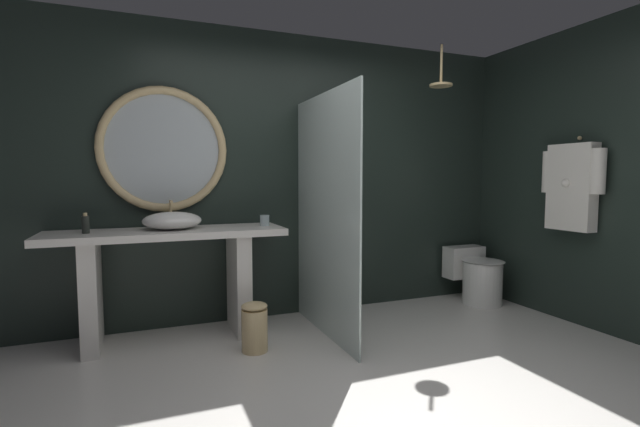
{
  "coord_description": "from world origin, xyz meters",
  "views": [
    {
      "loc": [
        -1.24,
        -2.14,
        1.29
      ],
      "look_at": [
        0.0,
        0.97,
        1.02
      ],
      "focal_mm": 25.21,
      "sensor_mm": 36.0,
      "label": 1
    }
  ],
  "objects_px": {
    "soap_dispenser": "(86,224)",
    "hanging_bathrobe": "(572,184)",
    "rain_shower_head": "(441,81)",
    "waste_bin": "(255,327)",
    "toilet": "(477,276)",
    "round_wall_mirror": "(164,149)",
    "tumbler_cup": "(265,220)",
    "vessel_sink": "(172,221)"
  },
  "relations": [
    {
      "from": "hanging_bathrobe",
      "to": "soap_dispenser",
      "type": "bearing_deg",
      "value": 166.97
    },
    {
      "from": "vessel_sink",
      "to": "round_wall_mirror",
      "type": "height_order",
      "value": "round_wall_mirror"
    },
    {
      "from": "toilet",
      "to": "vessel_sink",
      "type": "bearing_deg",
      "value": 178.76
    },
    {
      "from": "tumbler_cup",
      "to": "round_wall_mirror",
      "type": "height_order",
      "value": "round_wall_mirror"
    },
    {
      "from": "rain_shower_head",
      "to": "waste_bin",
      "type": "distance_m",
      "value": 2.71
    },
    {
      "from": "tumbler_cup",
      "to": "toilet",
      "type": "relative_size",
      "value": 0.15
    },
    {
      "from": "toilet",
      "to": "waste_bin",
      "type": "relative_size",
      "value": 1.64
    },
    {
      "from": "hanging_bathrobe",
      "to": "tumbler_cup",
      "type": "bearing_deg",
      "value": 159.8
    },
    {
      "from": "round_wall_mirror",
      "to": "hanging_bathrobe",
      "type": "relative_size",
      "value": 1.27
    },
    {
      "from": "soap_dispenser",
      "to": "round_wall_mirror",
      "type": "xyz_separation_m",
      "value": [
        0.57,
        0.28,
        0.57
      ]
    },
    {
      "from": "round_wall_mirror",
      "to": "waste_bin",
      "type": "height_order",
      "value": "round_wall_mirror"
    },
    {
      "from": "tumbler_cup",
      "to": "hanging_bathrobe",
      "type": "height_order",
      "value": "hanging_bathrobe"
    },
    {
      "from": "hanging_bathrobe",
      "to": "waste_bin",
      "type": "relative_size",
      "value": 2.19
    },
    {
      "from": "hanging_bathrobe",
      "to": "toilet",
      "type": "bearing_deg",
      "value": 106.06
    },
    {
      "from": "vessel_sink",
      "to": "waste_bin",
      "type": "xyz_separation_m",
      "value": [
        0.53,
        -0.5,
        -0.77
      ]
    },
    {
      "from": "rain_shower_head",
      "to": "waste_bin",
      "type": "height_order",
      "value": "rain_shower_head"
    },
    {
      "from": "round_wall_mirror",
      "to": "waste_bin",
      "type": "xyz_separation_m",
      "value": [
        0.57,
        -0.75,
        -1.34
      ]
    },
    {
      "from": "soap_dispenser",
      "to": "toilet",
      "type": "distance_m",
      "value": 3.65
    },
    {
      "from": "tumbler_cup",
      "to": "round_wall_mirror",
      "type": "xyz_separation_m",
      "value": [
        -0.78,
        0.25,
        0.59
      ]
    },
    {
      "from": "soap_dispenser",
      "to": "rain_shower_head",
      "type": "distance_m",
      "value": 3.21
    },
    {
      "from": "tumbler_cup",
      "to": "rain_shower_head",
      "type": "distance_m",
      "value": 2.05
    },
    {
      "from": "round_wall_mirror",
      "to": "tumbler_cup",
      "type": "bearing_deg",
      "value": -17.99
    },
    {
      "from": "round_wall_mirror",
      "to": "waste_bin",
      "type": "distance_m",
      "value": 1.64
    },
    {
      "from": "soap_dispenser",
      "to": "hanging_bathrobe",
      "type": "relative_size",
      "value": 0.19
    },
    {
      "from": "rain_shower_head",
      "to": "waste_bin",
      "type": "xyz_separation_m",
      "value": [
        -1.83,
        -0.28,
        -1.98
      ]
    },
    {
      "from": "toilet",
      "to": "waste_bin",
      "type": "xyz_separation_m",
      "value": [
        -2.45,
        -0.44,
        -0.09
      ]
    },
    {
      "from": "soap_dispenser",
      "to": "hanging_bathrobe",
      "type": "distance_m",
      "value": 3.95
    },
    {
      "from": "rain_shower_head",
      "to": "toilet",
      "type": "bearing_deg",
      "value": 14.79
    },
    {
      "from": "tumbler_cup",
      "to": "toilet",
      "type": "bearing_deg",
      "value": -1.52
    },
    {
      "from": "vessel_sink",
      "to": "rain_shower_head",
      "type": "height_order",
      "value": "rain_shower_head"
    },
    {
      "from": "vessel_sink",
      "to": "hanging_bathrobe",
      "type": "xyz_separation_m",
      "value": [
        3.23,
        -0.92,
        0.28
      ]
    },
    {
      "from": "rain_shower_head",
      "to": "hanging_bathrobe",
      "type": "xyz_separation_m",
      "value": [
        0.87,
        -0.69,
        -0.93
      ]
    },
    {
      "from": "tumbler_cup",
      "to": "rain_shower_head",
      "type": "xyz_separation_m",
      "value": [
        1.61,
        -0.22,
        1.24
      ]
    },
    {
      "from": "rain_shower_head",
      "to": "hanging_bathrobe",
      "type": "distance_m",
      "value": 1.45
    },
    {
      "from": "vessel_sink",
      "to": "round_wall_mirror",
      "type": "bearing_deg",
      "value": 98.42
    },
    {
      "from": "vessel_sink",
      "to": "waste_bin",
      "type": "distance_m",
      "value": 1.06
    },
    {
      "from": "soap_dispenser",
      "to": "rain_shower_head",
      "type": "bearing_deg",
      "value": -3.84
    },
    {
      "from": "tumbler_cup",
      "to": "toilet",
      "type": "distance_m",
      "value": 2.33
    },
    {
      "from": "soap_dispenser",
      "to": "tumbler_cup",
      "type": "bearing_deg",
      "value": 1.04
    },
    {
      "from": "tumbler_cup",
      "to": "rain_shower_head",
      "type": "bearing_deg",
      "value": -7.9
    },
    {
      "from": "vessel_sink",
      "to": "rain_shower_head",
      "type": "xyz_separation_m",
      "value": [
        2.36,
        -0.23,
        1.22
      ]
    },
    {
      "from": "tumbler_cup",
      "to": "vessel_sink",
      "type": "bearing_deg",
      "value": 179.59
    }
  ]
}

